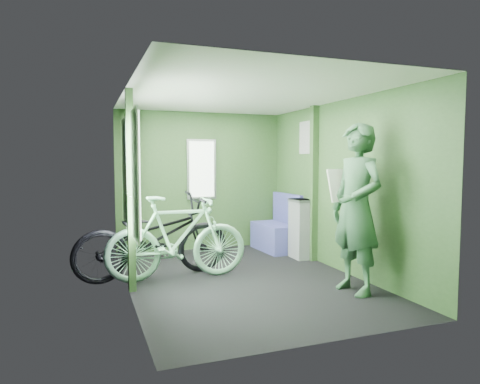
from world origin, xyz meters
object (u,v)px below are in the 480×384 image
object	(u,v)px
bicycle_black	(155,278)
bicycle_mint	(178,280)
passenger	(356,209)
bench_seat	(277,234)
waste_box	(301,229)

from	to	relation	value
bicycle_black	bicycle_mint	size ratio (longest dim) A/B	1.13
bicycle_mint	passenger	xyz separation A→B (m)	(1.79, -1.19, 0.96)
bicycle_black	bicycle_mint	xyz separation A→B (m)	(0.26, -0.17, 0.00)
bicycle_mint	passenger	distance (m)	2.36
bicycle_black	bench_seat	xyz separation A→B (m)	(2.18, 1.02, 0.28)
bicycle_black	bench_seat	bearing A→B (deg)	-72.37
bicycle_mint	passenger	bearing A→B (deg)	-122.22
bicycle_black	bicycle_mint	bearing A→B (deg)	-130.93
bicycle_mint	waste_box	bearing A→B (deg)	-73.73
bicycle_black	waste_box	world-z (taller)	waste_box
waste_box	bench_seat	xyz separation A→B (m)	(-0.11, 0.65, -0.17)
passenger	waste_box	world-z (taller)	passenger
bicycle_black	bench_seat	world-z (taller)	bench_seat
passenger	waste_box	size ratio (longest dim) A/B	2.11
passenger	bench_seat	xyz separation A→B (m)	(0.13, 2.38, -0.68)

